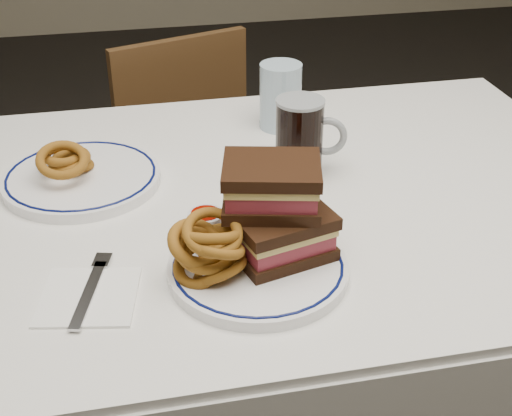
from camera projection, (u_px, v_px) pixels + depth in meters
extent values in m
cube|color=silver|center=(258.00, 202.00, 1.20)|extent=(1.26, 0.86, 0.03)
cylinder|color=#4A2E17|center=(441.00, 243.00, 1.78)|extent=(0.06, 0.06, 0.71)
cube|color=silver|center=(219.00, 140.00, 1.61)|extent=(1.26, 0.01, 0.17)
cube|color=#4A2E17|center=(162.00, 164.00, 2.10)|extent=(0.47, 0.47, 0.04)
cylinder|color=#4A2E17|center=(190.00, 187.00, 2.39)|extent=(0.03, 0.03, 0.36)
cylinder|color=#4A2E17|center=(236.00, 231.00, 2.15)|extent=(0.03, 0.03, 0.36)
cylinder|color=#4A2E17|center=(99.00, 212.00, 2.25)|extent=(0.03, 0.03, 0.36)
cylinder|color=#4A2E17|center=(138.00, 262.00, 2.01)|extent=(0.03, 0.03, 0.36)
cube|color=#4A2E17|center=(183.00, 114.00, 1.86)|extent=(0.36, 0.14, 0.41)
cylinder|color=white|center=(258.00, 269.00, 1.00)|extent=(0.25, 0.25, 0.02)
torus|color=#0A124B|center=(258.00, 264.00, 0.99)|extent=(0.24, 0.24, 0.00)
cube|color=black|center=(281.00, 248.00, 1.01)|extent=(0.16, 0.14, 0.02)
cube|color=#9D2D34|center=(281.00, 237.00, 1.00)|extent=(0.14, 0.12, 0.02)
cube|color=#DFC263|center=(281.00, 227.00, 0.99)|extent=(0.15, 0.13, 0.01)
cube|color=black|center=(282.00, 218.00, 0.99)|extent=(0.16, 0.14, 0.02)
cube|color=black|center=(271.00, 202.00, 0.99)|extent=(0.15, 0.13, 0.02)
cube|color=#9D2D34|center=(271.00, 189.00, 0.98)|extent=(0.14, 0.12, 0.02)
cube|color=#DFC263|center=(272.00, 179.00, 0.97)|extent=(0.15, 0.13, 0.01)
cube|color=black|center=(272.00, 169.00, 0.96)|extent=(0.15, 0.13, 0.02)
torus|color=brown|center=(220.00, 270.00, 0.97)|extent=(0.09, 0.08, 0.06)
torus|color=brown|center=(199.00, 265.00, 0.96)|extent=(0.09, 0.08, 0.07)
torus|color=brown|center=(223.00, 246.00, 0.99)|extent=(0.08, 0.08, 0.04)
torus|color=brown|center=(207.00, 250.00, 0.96)|extent=(0.09, 0.09, 0.04)
torus|color=brown|center=(196.00, 243.00, 0.96)|extent=(0.09, 0.08, 0.07)
torus|color=brown|center=(217.00, 247.00, 0.94)|extent=(0.08, 0.08, 0.05)
torus|color=brown|center=(212.00, 235.00, 0.95)|extent=(0.09, 0.08, 0.05)
torus|color=brown|center=(213.00, 232.00, 0.94)|extent=(0.09, 0.08, 0.05)
cylinder|color=white|center=(206.00, 222.00, 1.06)|extent=(0.05, 0.05, 0.03)
cylinder|color=#810C02|center=(206.00, 216.00, 1.05)|extent=(0.04, 0.04, 0.01)
cylinder|color=black|center=(299.00, 138.00, 1.23)|extent=(0.08, 0.08, 0.14)
cylinder|color=#8D939A|center=(300.00, 101.00, 1.19)|extent=(0.08, 0.08, 0.01)
torus|color=#8D939A|center=(327.00, 136.00, 1.22)|extent=(0.07, 0.03, 0.07)
cylinder|color=#A6C3D7|center=(280.00, 96.00, 1.40)|extent=(0.08, 0.08, 0.13)
cylinder|color=white|center=(82.00, 179.00, 1.22)|extent=(0.27, 0.27, 0.02)
torus|color=#0A124B|center=(81.00, 174.00, 1.22)|extent=(0.25, 0.25, 0.00)
torus|color=brown|center=(73.00, 164.00, 1.23)|extent=(0.08, 0.08, 0.04)
torus|color=brown|center=(70.00, 161.00, 1.22)|extent=(0.08, 0.08, 0.04)
torus|color=brown|center=(63.00, 155.00, 1.22)|extent=(0.07, 0.07, 0.02)
torus|color=brown|center=(62.00, 160.00, 1.18)|extent=(0.09, 0.09, 0.05)
cube|color=white|center=(89.00, 297.00, 0.96)|extent=(0.15, 0.15, 0.00)
cube|color=#B1B2B6|center=(88.00, 294.00, 0.95)|extent=(0.05, 0.15, 0.00)
cube|color=#B1B2B6|center=(102.00, 260.00, 1.02)|extent=(0.03, 0.04, 0.00)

